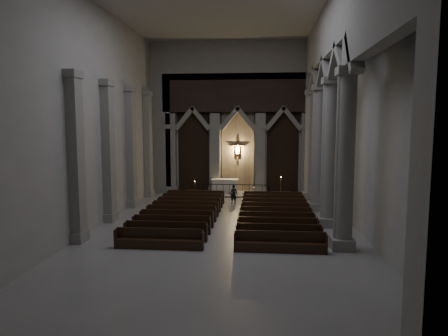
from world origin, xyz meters
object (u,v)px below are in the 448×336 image
altar (225,186)px  worshipper (234,194)px  candle_stand_left (195,193)px  candle_stand_right (281,192)px  altar_rail (236,188)px  pews (228,217)px

altar → worshipper: 3.81m
candle_stand_left → candle_stand_right: (6.45, 0.56, 0.09)m
altar → candle_stand_right: candle_stand_right is taller
candle_stand_left → altar: bearing=40.3°
candle_stand_left → worshipper: 3.61m
altar → altar_rail: bearing=-47.0°
candle_stand_right → worshipper: (-3.39, -2.45, 0.23)m
altar_rail → candle_stand_left: bearing=-166.2°
candle_stand_right → candle_stand_left: bearing=-175.1°
candle_stand_left → candle_stand_right: bearing=4.9°
altar → candle_stand_left: candle_stand_left is taller
candle_stand_right → pews: candle_stand_right is taller
pews → worshipper: size_ratio=8.01×
altar_rail → candle_stand_left: candle_stand_left is taller
worshipper → pews: bearing=-75.3°
pews → altar_rail: bearing=90.0°
pews → worshipper: bearing=90.2°
altar_rail → pews: 7.85m
candle_stand_left → worshipper: bearing=-31.9°
altar → candle_stand_right: size_ratio=1.30×
altar_rail → candle_stand_right: size_ratio=3.13×
candle_stand_left → worshipper: (3.05, -1.90, 0.31)m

